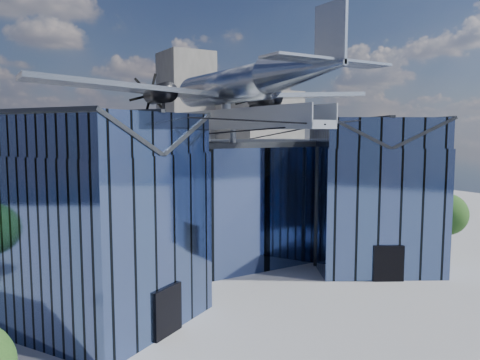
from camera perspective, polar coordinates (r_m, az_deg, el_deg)
ground_plane at (r=33.76m, az=1.82°, el=-12.55°), size 120.00×120.00×0.00m
museum at (r=37.37m, az=-3.07°, el=-2.02°), size 32.88×24.50×17.60m
bg_towers at (r=79.53m, az=-17.75°, el=5.17°), size 77.00×24.50×26.00m
tree_plaza_e at (r=43.28m, az=23.89°, el=-3.86°), size 4.55×4.55×5.50m
tree_side_e at (r=57.45m, az=18.88°, el=-1.90°), size 3.72×3.72×4.70m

